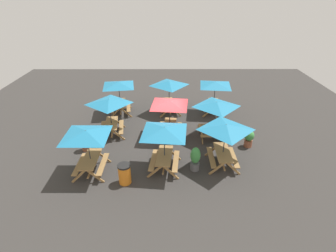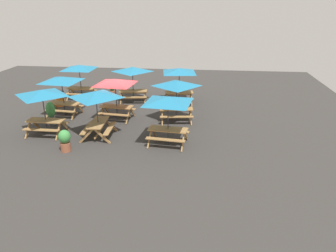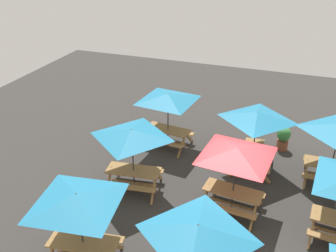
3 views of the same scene
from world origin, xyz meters
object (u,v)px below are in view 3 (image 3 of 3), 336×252
object	(u,v)px
picnic_table_2	(257,120)
picnic_table_7	(236,157)
picnic_table_6	(78,204)
picnic_table_0	(168,101)
picnic_table_4	(198,236)
potted_plant_2	(283,137)
picnic_table_8	(132,138)

from	to	relation	value
picnic_table_2	picnic_table_7	size ratio (longest dim) A/B	0.83
picnic_table_2	picnic_table_6	distance (m)	6.96
picnic_table_0	picnic_table_2	world-z (taller)	same
picnic_table_4	potted_plant_2	world-z (taller)	picnic_table_4
picnic_table_4	picnic_table_0	bearing A→B (deg)	-72.76
picnic_table_6	picnic_table_7	size ratio (longest dim) A/B	1.00
picnic_table_0	picnic_table_8	xyz separation A→B (m)	(0.11, 3.13, 0.00)
picnic_table_2	potted_plant_2	size ratio (longest dim) A/B	2.34
picnic_table_2	picnic_table_8	world-z (taller)	same
picnic_table_6	picnic_table_7	xyz separation A→B (m)	(-3.23, -3.42, 0.00)
picnic_table_4	picnic_table_6	bearing A→B (deg)	-8.45
picnic_table_4	picnic_table_8	size ratio (longest dim) A/B	1.00
picnic_table_0	picnic_table_6	world-z (taller)	same
picnic_table_0	picnic_table_7	xyz separation A→B (m)	(-3.24, 3.12, 0.00)
picnic_table_0	picnic_table_4	distance (m)	7.26
picnic_table_2	potted_plant_2	xyz separation A→B (m)	(-0.96, -1.77, -1.44)
picnic_table_0	picnic_table_4	xyz separation A→B (m)	(-3.04, 6.59, 0.00)
picnic_table_0	picnic_table_7	size ratio (longest dim) A/B	1.00
picnic_table_6	picnic_table_7	world-z (taller)	same
picnic_table_8	potted_plant_2	xyz separation A→B (m)	(-4.54, -4.39, -1.44)
picnic_table_7	potted_plant_2	world-z (taller)	picnic_table_7
picnic_table_6	potted_plant_2	distance (m)	9.09
potted_plant_2	picnic_table_4	bearing A→B (deg)	79.93
picnic_table_7	potted_plant_2	size ratio (longest dim) A/B	2.82
picnic_table_2	picnic_table_7	bearing A→B (deg)	-8.02
picnic_table_2	picnic_table_6	size ratio (longest dim) A/B	0.83
picnic_table_0	picnic_table_4	size ratio (longest dim) A/B	1.20
picnic_table_8	potted_plant_2	size ratio (longest dim) A/B	2.34
picnic_table_6	picnic_table_7	bearing A→B (deg)	-141.29
picnic_table_6	potted_plant_2	xyz separation A→B (m)	(-4.42, -7.81, -1.44)
picnic_table_4	picnic_table_8	world-z (taller)	same
picnic_table_6	picnic_table_8	world-z (taller)	same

